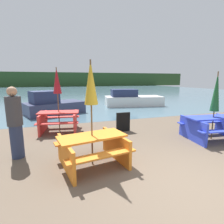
{
  "coord_description": "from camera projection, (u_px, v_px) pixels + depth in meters",
  "views": [
    {
      "loc": [
        -2.43,
        -2.33,
        2.02
      ],
      "look_at": [
        -0.5,
        3.6,
        0.85
      ],
      "focal_mm": 28.0,
      "sensor_mm": 36.0,
      "label": 1
    }
  ],
  "objects": [
    {
      "name": "picnic_table_red",
      "position": [
        59.0,
        120.0,
        6.83
      ],
      "size": [
        1.71,
        1.6,
        0.79
      ],
      "rotation": [
        0.0,
        0.0,
        -0.16
      ],
      "color": "red",
      "rests_on": "ground_plane"
    },
    {
      "name": "water",
      "position": [
        69.0,
        91.0,
        31.95
      ],
      "size": [
        60.0,
        50.0,
        0.0
      ],
      "color": "slate",
      "rests_on": "ground_plane"
    },
    {
      "name": "signboard",
      "position": [
        123.0,
        122.0,
        6.85
      ],
      "size": [
        0.55,
        0.08,
        0.75
      ],
      "color": "black",
      "rests_on": "ground_plane"
    },
    {
      "name": "picnic_table_blue",
      "position": [
        212.0,
        126.0,
        5.93
      ],
      "size": [
        1.95,
        1.59,
        0.78
      ],
      "rotation": [
        0.0,
        0.0,
        -0.12
      ],
      "color": "blue",
      "rests_on": "ground_plane"
    },
    {
      "name": "umbrella_darkgreen",
      "position": [
        216.0,
        92.0,
        5.72
      ],
      "size": [
        0.28,
        0.28,
        2.27
      ],
      "color": "brown",
      "rests_on": "ground_plane"
    },
    {
      "name": "far_treeline",
      "position": [
        63.0,
        79.0,
        50.27
      ],
      "size": [
        80.0,
        1.6,
        4.0
      ],
      "color": "#284723",
      "rests_on": "water"
    },
    {
      "name": "umbrella_crimson",
      "position": [
        57.0,
        81.0,
        6.56
      ],
      "size": [
        0.31,
        0.31,
        2.46
      ],
      "color": "brown",
      "rests_on": "ground_plane"
    },
    {
      "name": "picnic_table_orange",
      "position": [
        92.0,
        147.0,
        4.15
      ],
      "size": [
        1.76,
        1.62,
        0.72
      ],
      "rotation": [
        0.0,
        0.0,
        0.17
      ],
      "color": "orange",
      "rests_on": "ground_plane"
    },
    {
      "name": "person",
      "position": [
        15.0,
        123.0,
        4.43
      ],
      "size": [
        0.37,
        0.37,
        1.85
      ],
      "color": "#283351",
      "rests_on": "ground_plane"
    },
    {
      "name": "boat",
      "position": [
        132.0,
        99.0,
        13.61
      ],
      "size": [
        4.59,
        2.49,
        1.28
      ],
      "rotation": [
        0.0,
        0.0,
        -0.17
      ],
      "color": "silver",
      "rests_on": "water"
    },
    {
      "name": "umbrella_gold",
      "position": [
        91.0,
        83.0,
        3.87
      ],
      "size": [
        0.31,
        0.31,
        2.44
      ],
      "color": "brown",
      "rests_on": "ground_plane"
    },
    {
      "name": "boat_second",
      "position": [
        52.0,
        105.0,
        10.32
      ],
      "size": [
        3.64,
        2.78,
        1.37
      ],
      "rotation": [
        0.0,
        0.0,
        0.36
      ],
      "color": "#333856",
      "rests_on": "water"
    },
    {
      "name": "ground_plane",
      "position": [
        196.0,
        188.0,
        3.29
      ],
      "size": [
        60.0,
        60.0,
        0.0
      ],
      "primitive_type": "plane",
      "color": "brown"
    }
  ]
}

